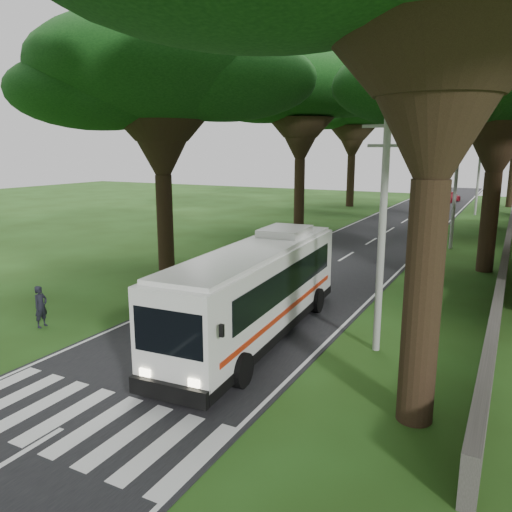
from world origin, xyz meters
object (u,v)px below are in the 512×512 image
Objects in this scene: distant_car_c at (448,197)px; distant_car_b at (426,197)px; pole_mid at (455,187)px; pole_far at (479,174)px; pole_near at (382,228)px; pedestrian at (41,306)px; coach_bus at (257,289)px.

distant_car_b is at bearing 47.12° from distant_car_c.
pole_mid is 1.00× the size of pole_far.
pole_near reaches higher than pedestrian.
distant_car_b is at bearing 88.91° from coach_bus.
pole_near is at bearing -78.32° from pedestrian.
pole_mid reaches higher than distant_car_b.
coach_bus is 7.06× the size of pedestrian.
pole_mid is at bearing 110.73° from distant_car_c.
pole_far is 13.50m from distant_car_c.
pole_near is 12.96m from pedestrian.
coach_bus reaches higher than distant_car_c.
pole_far is at bearing 122.01° from distant_car_c.
pole_near and pole_mid have the same top height.
coach_bus reaches higher than pedestrian.
distant_car_c is (2.49, 1.66, 0.05)m from distant_car_b.
coach_bus reaches higher than distant_car_b.
pole_far is 45.46m from pedestrian.
pole_mid is 4.93× the size of pedestrian.
coach_bus is at bearing -95.82° from pole_far.
coach_bus is (-4.16, -40.78, -2.38)m from pole_far.
pedestrian is at bearing 95.49° from distant_car_c.
pole_far reaches higher than pedestrian.
pole_near and pole_far have the same top height.
pole_far reaches higher than distant_car_b.
pedestrian is at bearing -105.28° from pole_far.
pedestrian is (-11.95, -23.73, -3.37)m from pole_mid.
coach_bus is 8.39m from pedestrian.
pole_mid is 26.79m from pedestrian.
pole_far is (0.00, 40.00, 0.00)m from pole_near.
pole_far reaches higher than distant_car_c.
pole_near is at bearing 6.72° from coach_bus.
pedestrian is at bearing -116.72° from pole_mid.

